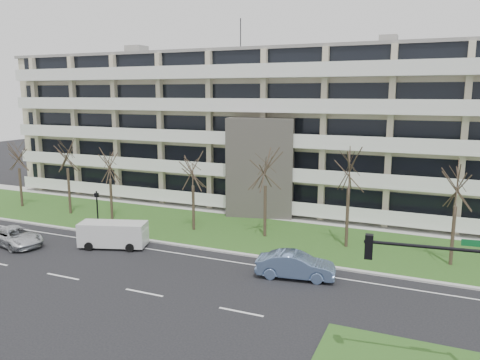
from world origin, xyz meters
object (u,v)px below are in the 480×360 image
at_px(silver_pickup, 15,236).
at_px(pedestrian_signal, 97,205).
at_px(white_van, 114,232).
at_px(blue_sedan, 296,265).
at_px(traffic_signal, 453,293).

xyz_separation_m(silver_pickup, pedestrian_signal, (2.80, 5.89, 1.36)).
bearing_deg(white_van, silver_pickup, -177.84).
bearing_deg(blue_sedan, silver_pickup, 87.01).
bearing_deg(silver_pickup, blue_sedan, -71.36).
distance_m(traffic_signal, pedestrian_signal, 29.15).
bearing_deg(blue_sedan, traffic_signal, -143.40).
bearing_deg(silver_pickup, pedestrian_signal, -13.11).
relative_size(blue_sedan, white_van, 0.93).
distance_m(silver_pickup, white_van, 7.54).
relative_size(silver_pickup, white_van, 0.96).
relative_size(white_van, pedestrian_signal, 1.60).
xyz_separation_m(silver_pickup, white_van, (7.07, 2.58, 0.43)).
xyz_separation_m(silver_pickup, blue_sedan, (20.94, 2.32, 0.10)).
distance_m(white_van, pedestrian_signal, 5.47).
distance_m(silver_pickup, traffic_signal, 30.16).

